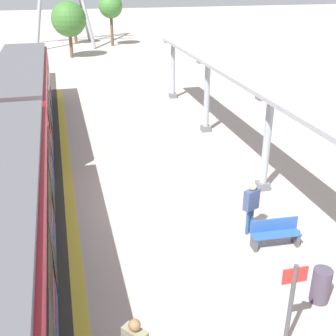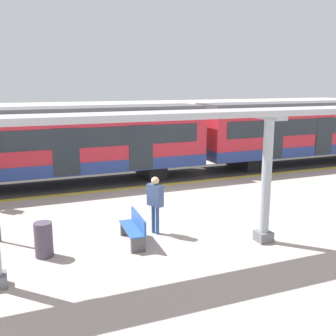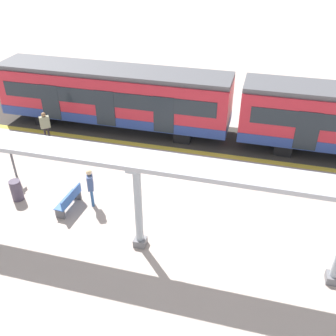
% 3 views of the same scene
% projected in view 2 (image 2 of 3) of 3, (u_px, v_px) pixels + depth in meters
% --- Properties ---
extents(ground_plane, '(176.00, 176.00, 0.00)m').
position_uv_depth(ground_plane, '(202.00, 208.00, 14.71)').
color(ground_plane, '#B1A198').
extents(tactile_edge_strip, '(0.39, 34.94, 0.01)m').
position_uv_depth(tactile_edge_strip, '(165.00, 185.00, 18.10)').
color(tactile_edge_strip, gold).
rests_on(tactile_edge_strip, ground).
extents(trackbed, '(3.20, 46.94, 0.01)m').
position_uv_depth(trackbed, '(152.00, 176.00, 19.72)').
color(trackbed, '#38332D').
rests_on(trackbed, ground).
extents(train_near_carriage, '(2.65, 13.14, 3.48)m').
position_uv_depth(train_near_carriage, '(62.00, 145.00, 17.79)').
color(train_near_carriage, red).
rests_on(train_near_carriage, ground).
extents(train_far_carriage, '(2.65, 13.14, 3.48)m').
position_uv_depth(train_far_carriage, '(308.00, 131.00, 22.81)').
color(train_far_carriage, red).
rests_on(train_far_carriage, ground).
extents(canopy_pillar_third, '(1.10, 0.44, 3.67)m').
position_uv_depth(canopy_pillar_third, '(266.00, 179.00, 11.26)').
color(canopy_pillar_third, slate).
rests_on(canopy_pillar_third, ground).
extents(canopy_beam, '(1.20, 28.18, 0.16)m').
position_uv_depth(canopy_beam, '(263.00, 112.00, 10.79)').
color(canopy_beam, '#A8AAB2').
rests_on(canopy_beam, canopy_pillar_nearest).
extents(bench_near_end, '(1.52, 0.52, 0.86)m').
position_uv_depth(bench_near_end, '(134.00, 228.00, 11.44)').
color(bench_near_end, '#2D58A5').
rests_on(bench_near_end, ground).
extents(trash_bin, '(0.48, 0.48, 0.94)m').
position_uv_depth(trash_bin, '(44.00, 240.00, 10.53)').
color(trash_bin, '#483F50').
rests_on(trash_bin, ground).
extents(passenger_by_the_benches, '(0.56, 0.42, 1.78)m').
position_uv_depth(passenger_by_the_benches, '(155.00, 198.00, 12.02)').
color(passenger_by_the_benches, '#295186').
rests_on(passenger_by_the_benches, ground).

